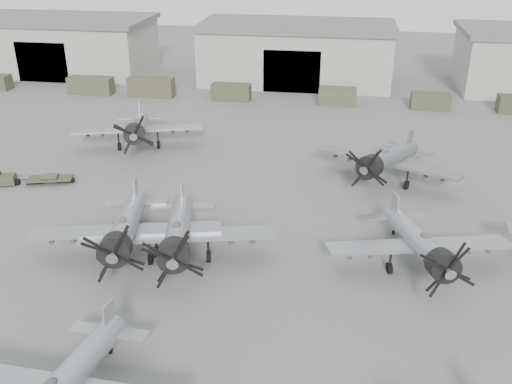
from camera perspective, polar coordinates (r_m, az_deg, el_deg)
ground at (r=34.28m, az=-6.34°, el=-15.03°), size 220.00×220.00×0.00m
hangar_left at (r=99.87m, az=-18.88°, el=13.77°), size 29.00×14.80×8.70m
hangar_center at (r=89.13m, az=4.06°, el=13.77°), size 29.00×14.80×8.70m
support_truck_1 at (r=85.75m, az=-16.19°, el=10.20°), size 6.35×2.20×2.39m
support_truck_2 at (r=82.38m, az=-10.43°, el=10.28°), size 6.40×2.20×2.64m
support_truck_3 at (r=79.45m, az=-2.50°, el=9.95°), size 5.32×2.20×2.21m
support_truck_4 at (r=77.92m, az=8.14°, el=9.45°), size 4.97×2.20×2.30m
support_truck_5 at (r=78.73m, az=17.05°, el=8.68°), size 5.02×2.20×2.09m
aircraft_mid_1 at (r=40.28m, az=-7.82°, el=-4.09°), size 13.79×12.42×5.48m
aircraft_mid_2 at (r=40.58m, az=16.12°, el=-4.97°), size 12.86×11.58×5.12m
aircraft_far_0 at (r=62.09m, az=-11.80°, el=6.36°), size 13.78×12.40×5.51m
aircraft_far_1 at (r=53.63m, az=12.94°, el=3.17°), size 13.31×12.07×5.45m
aircraft_extra_500 at (r=41.53m, az=-12.95°, el=-3.58°), size 13.79×12.42×5.48m
tug_trailer at (r=57.33m, az=-22.37°, el=1.20°), size 7.15×3.15×1.42m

